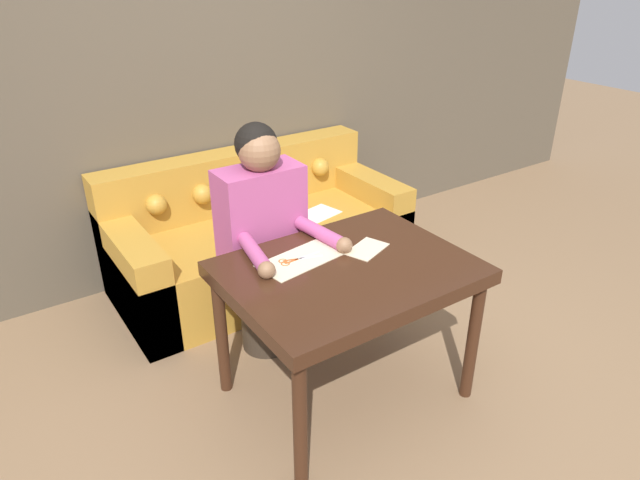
{
  "coord_description": "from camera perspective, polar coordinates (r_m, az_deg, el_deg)",
  "views": [
    {
      "loc": [
        -1.37,
        -1.71,
        2.04
      ],
      "look_at": [
        -0.06,
        0.22,
        0.84
      ],
      "focal_mm": 32.0,
      "sensor_mm": 36.0,
      "label": 1
    }
  ],
  "objects": [
    {
      "name": "scissors",
      "position": [
        2.66,
        -2.71,
        -2.06
      ],
      "size": [
        0.22,
        0.09,
        0.01
      ],
      "color": "silver",
      "rests_on": "dining_table"
    },
    {
      "name": "wall_back",
      "position": [
        3.85,
        -13.05,
        15.33
      ],
      "size": [
        8.0,
        0.06,
        2.6
      ],
      "color": "brown",
      "rests_on": "ground_plane"
    },
    {
      "name": "couch",
      "position": [
        3.87,
        -6.21,
        0.21
      ],
      "size": [
        1.92,
        0.88,
        0.84
      ],
      "color": "#B7842D",
      "rests_on": "ground_plane"
    },
    {
      "name": "pattern_paper_main",
      "position": [
        2.67,
        -1.99,
        -1.97
      ],
      "size": [
        0.42,
        0.26,
        0.0
      ],
      "color": "beige",
      "rests_on": "dining_table"
    },
    {
      "name": "pattern_paper_offcut",
      "position": [
        2.77,
        4.71,
        -0.9
      ],
      "size": [
        0.25,
        0.2,
        0.0
      ],
      "color": "beige",
      "rests_on": "dining_table"
    },
    {
      "name": "dining_table",
      "position": [
        2.66,
        2.79,
        -4.15
      ],
      "size": [
        1.12,
        0.85,
        0.74
      ],
      "color": "#381E11",
      "rests_on": "ground_plane"
    },
    {
      "name": "ground_plane",
      "position": [
        2.99,
        3.43,
        -15.91
      ],
      "size": [
        16.0,
        16.0,
        0.0
      ],
      "primitive_type": "plane",
      "color": "#846647"
    },
    {
      "name": "person",
      "position": [
        3.0,
        -5.7,
        -0.18
      ],
      "size": [
        0.5,
        0.63,
        1.3
      ],
      "color": "#33281E",
      "rests_on": "ground_plane"
    }
  ]
}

